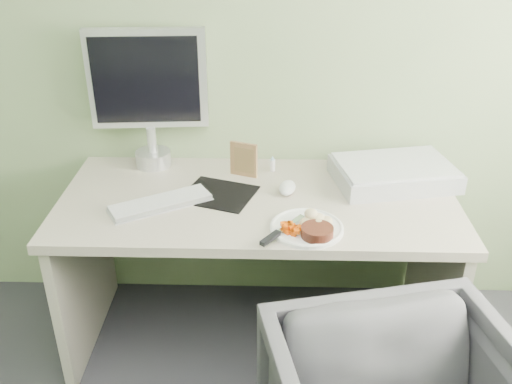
{
  "coord_description": "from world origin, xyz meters",
  "views": [
    {
      "loc": [
        0.05,
        -0.39,
        1.83
      ],
      "look_at": [
        -0.0,
        1.5,
        0.82
      ],
      "focal_mm": 40.0,
      "sensor_mm": 36.0,
      "label": 1
    }
  ],
  "objects_px": {
    "plate": "(307,228)",
    "scanner": "(394,174)",
    "desk": "(258,236)",
    "monitor": "(148,91)"
  },
  "relations": [
    {
      "from": "plate",
      "to": "scanner",
      "type": "bearing_deg",
      "value": 45.8
    },
    {
      "from": "desk",
      "to": "monitor",
      "type": "height_order",
      "value": "monitor"
    },
    {
      "from": "desk",
      "to": "plate",
      "type": "xyz_separation_m",
      "value": [
        0.18,
        -0.24,
        0.19
      ]
    },
    {
      "from": "desk",
      "to": "scanner",
      "type": "bearing_deg",
      "value": 15.43
    },
    {
      "from": "plate",
      "to": "desk",
      "type": "bearing_deg",
      "value": 127.38
    },
    {
      "from": "plate",
      "to": "monitor",
      "type": "bearing_deg",
      "value": 139.91
    },
    {
      "from": "desk",
      "to": "scanner",
      "type": "xyz_separation_m",
      "value": [
        0.57,
        0.16,
        0.22
      ]
    },
    {
      "from": "desk",
      "to": "plate",
      "type": "height_order",
      "value": "plate"
    },
    {
      "from": "plate",
      "to": "monitor",
      "type": "distance_m",
      "value": 0.93
    },
    {
      "from": "plate",
      "to": "scanner",
      "type": "distance_m",
      "value": 0.56
    }
  ]
}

